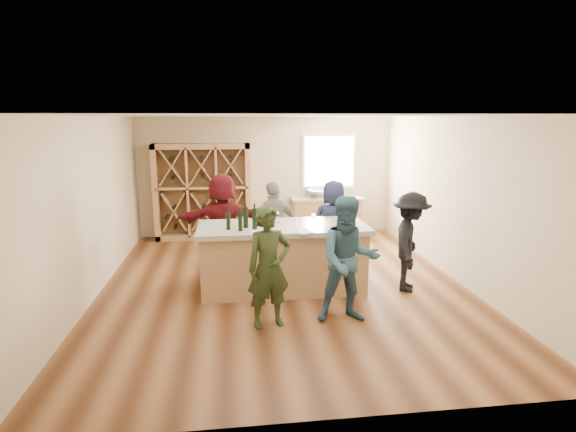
{
  "coord_description": "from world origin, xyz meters",
  "views": [
    {
      "loc": [
        -0.81,
        -7.12,
        2.77
      ],
      "look_at": [
        0.1,
        0.2,
        1.15
      ],
      "focal_mm": 28.0,
      "sensor_mm": 36.0,
      "label": 1
    }
  ],
  "objects": [
    {
      "name": "window_pane",
      "position": [
        1.5,
        3.44,
        1.75
      ],
      "size": [
        1.18,
        0.01,
        1.18
      ],
      "primitive_type": "cube",
      "color": "white",
      "rests_on": "wall_back"
    },
    {
      "name": "wine_glass_b",
      "position": [
        0.13,
        -0.61,
        1.16
      ],
      "size": [
        0.06,
        0.06,
        0.16
      ],
      "primitive_type": "cone",
      "rotation": [
        0.0,
        0.0,
        0.05
      ],
      "color": "white",
      "rests_on": "tasting_counter_top"
    },
    {
      "name": "sink",
      "position": [
        1.2,
        3.2,
        1.01
      ],
      "size": [
        0.54,
        0.54,
        0.19
      ],
      "primitive_type": "imported",
      "color": "silver",
      "rests_on": "back_counter_top"
    },
    {
      "name": "wine_glass_f",
      "position": [
        -0.08,
        0.05,
        1.17
      ],
      "size": [
        0.07,
        0.07,
        0.18
      ],
      "primitive_type": "cone",
      "color": "white",
      "rests_on": "tasting_counter_top"
    },
    {
      "name": "wine_rack",
      "position": [
        -1.5,
        3.27,
        1.1
      ],
      "size": [
        2.2,
        0.45,
        2.2
      ],
      "primitive_type": "cube",
      "color": "tan",
      "rests_on": "floor"
    },
    {
      "name": "wine_bottle_b",
      "position": [
        -0.71,
        -0.44,
        1.22
      ],
      "size": [
        0.08,
        0.08,
        0.28
      ],
      "primitive_type": "cylinder",
      "rotation": [
        0.0,
        0.0,
        -0.21
      ],
      "color": "black",
      "rests_on": "tasting_counter_top"
    },
    {
      "name": "person_far_right",
      "position": [
        1.02,
        0.79,
        0.83
      ],
      "size": [
        0.83,
        0.56,
        1.66
      ],
      "primitive_type": "imported",
      "rotation": [
        0.0,
        0.0,
        3.1
      ],
      "color": "#191E38",
      "rests_on": "floor"
    },
    {
      "name": "wall_left",
      "position": [
        -3.05,
        0.0,
        1.4
      ],
      "size": [
        0.1,
        7.0,
        2.8
      ],
      "primitive_type": "cube",
      "color": "beige",
      "rests_on": "ground"
    },
    {
      "name": "tasting_counter_base",
      "position": [
        -0.03,
        -0.15,
        0.5
      ],
      "size": [
        2.6,
        1.0,
        1.0
      ],
      "primitive_type": "cube",
      "color": "tan",
      "rests_on": "floor"
    },
    {
      "name": "back_counter_base",
      "position": [
        1.4,
        3.2,
        0.43
      ],
      "size": [
        1.6,
        0.58,
        0.86
      ],
      "primitive_type": "cube",
      "color": "tan",
      "rests_on": "floor"
    },
    {
      "name": "wall_right",
      "position": [
        3.05,
        0.0,
        1.4
      ],
      "size": [
        0.1,
        7.0,
        2.8
      ],
      "primitive_type": "cube",
      "color": "beige",
      "rests_on": "ground"
    },
    {
      "name": "tasting_menu_a",
      "position": [
        -0.43,
        -0.58,
        1.08
      ],
      "size": [
        0.26,
        0.31,
        0.0
      ],
      "primitive_type": "cube",
      "rotation": [
        0.0,
        0.0,
        0.27
      ],
      "color": "white",
      "rests_on": "tasting_counter_top"
    },
    {
      "name": "wine_glass_e",
      "position": [
        0.92,
        -0.36,
        1.18
      ],
      "size": [
        0.08,
        0.08,
        0.2
      ],
      "primitive_type": "cone",
      "rotation": [
        0.0,
        0.0,
        -0.07
      ],
      "color": "white",
      "rests_on": "tasting_counter_top"
    },
    {
      "name": "tasting_counter_top",
      "position": [
        -0.03,
        -0.15,
        1.04
      ],
      "size": [
        2.72,
        1.12,
        0.08
      ],
      "primitive_type": "cube",
      "color": "#A59B87",
      "rests_on": "tasting_counter_base"
    },
    {
      "name": "back_counter_top",
      "position": [
        1.4,
        3.2,
        0.89
      ],
      "size": [
        1.7,
        0.62,
        0.06
      ],
      "primitive_type": "cube",
      "color": "#A59B87",
      "rests_on": "back_counter_base"
    },
    {
      "name": "tasting_menu_c",
      "position": [
        0.83,
        -0.54,
        1.08
      ],
      "size": [
        0.31,
        0.37,
        0.0
      ],
      "primitive_type": "cube",
      "rotation": [
        0.0,
        0.0,
        -0.26
      ],
      "color": "white",
      "rests_on": "tasting_counter_top"
    },
    {
      "name": "wall_back",
      "position": [
        0.0,
        3.55,
        1.4
      ],
      "size": [
        6.0,
        0.1,
        2.8
      ],
      "primitive_type": "cube",
      "color": "beige",
      "rests_on": "ground"
    },
    {
      "name": "wine_bottle_e",
      "position": [
        -0.28,
        -0.33,
        1.22
      ],
      "size": [
        0.08,
        0.08,
        0.28
      ],
      "primitive_type": "cylinder",
      "rotation": [
        0.0,
        0.0,
        -0.13
      ],
      "color": "black",
      "rests_on": "tasting_counter_top"
    },
    {
      "name": "ceiling",
      "position": [
        0.0,
        0.0,
        2.85
      ],
      "size": [
        6.0,
        7.0,
        0.1
      ],
      "primitive_type": "cube",
      "color": "white",
      "rests_on": "ground"
    },
    {
      "name": "wine_bottle_a",
      "position": [
        -0.89,
        -0.33,
        1.21
      ],
      "size": [
        0.08,
        0.08,
        0.26
      ],
      "primitive_type": "cylinder",
      "rotation": [
        0.0,
        0.0,
        -0.19
      ],
      "color": "black",
      "rests_on": "tasting_counter_top"
    },
    {
      "name": "person_far_left",
      "position": [
        -1.0,
        0.92,
        0.91
      ],
      "size": [
        1.7,
        0.66,
        1.82
      ],
      "primitive_type": "imported",
      "rotation": [
        0.0,
        0.0,
        3.17
      ],
      "color": "#590F14",
      "rests_on": "floor"
    },
    {
      "name": "person_far_mid",
      "position": [
        -0.08,
        0.81,
        0.83
      ],
      "size": [
        1.08,
        0.8,
        1.65
      ],
      "primitive_type": "imported",
      "rotation": [
        0.0,
        0.0,
        3.5
      ],
      "color": "slate",
      "rests_on": "floor"
    },
    {
      "name": "window_frame",
      "position": [
        1.5,
        3.47,
        1.75
      ],
      "size": [
        1.3,
        0.06,
        1.3
      ],
      "primitive_type": "cube",
      "color": "white",
      "rests_on": "wall_back"
    },
    {
      "name": "wine_glass_a",
      "position": [
        -0.29,
        -0.65,
        1.18
      ],
      "size": [
        0.09,
        0.09,
        0.2
      ],
      "primitive_type": "cone",
      "rotation": [
        0.0,
        0.0,
        0.21
      ],
      "color": "white",
      "rests_on": "tasting_counter_top"
    },
    {
      "name": "person_near_left",
      "position": [
        -0.36,
        -1.47,
        0.83
      ],
      "size": [
        0.7,
        0.59,
        1.65
      ],
      "primitive_type": "imported",
      "rotation": [
        0.0,
        0.0,
        0.28
      ],
      "color": "#263319",
      "rests_on": "floor"
    },
    {
      "name": "floor",
      "position": [
        0.0,
        0.0,
        -0.05
      ],
      "size": [
        6.0,
        7.0,
        0.1
      ],
      "primitive_type": "cube",
      "color": "brown",
      "rests_on": "ground"
    },
    {
      "name": "wine_bottle_d",
      "position": [
        -0.49,
        -0.33,
        1.24
      ],
      "size": [
        0.1,
        0.1,
        0.32
      ],
      "primitive_type": "cylinder",
      "rotation": [
        0.0,
        0.0,
        0.29
      ],
      "color": "black",
      "rests_on": "tasting_counter_top"
    },
    {
      "name": "wine_glass_d",
      "position": [
        0.44,
        -0.31,
        1.18
      ],
      "size": [
        0.1,
        0.1,
        0.2
      ],
      "primitive_type": "cone",
      "rotation": [
        0.0,
        0.0,
        -0.38
      ],
      "color": "white",
      "rests_on": "tasting_counter_top"
    },
    {
      "name": "wine_glass_c",
      "position": [
        0.67,
        -0.56,
        1.17
      ],
      "size": [
        0.08,
        0.08,
        0.19
      ],
      "primitive_type": "cone",
      "rotation": [
        0.0,
        0.0,
        -0.14
      ],
      "color": "white",
      "rests_on": "tasting_counter_top"
    },
    {
      "name": "person_near_right",
      "position": [
        0.73,
        -1.44,
        0.88
      ],
      "size": [
        0.87,
        0.51,
        1.75
      ],
      "primitive_type": "imported",
      "rotation": [
        0.0,
        0.0,
        -0.05
      ],
      "color": "#335972",
      "rests_on": "floor"
    },
    {
      "name": "person_server",
      "position": [
        2.01,
        -0.44,
        0.81
      ],
      "size": [
        0.88,
        1.15,
        1.62
      ],
      "primitive_type": "imported",
      "rotation": [
        0.0,
        0.0,
        1.15
      ],
      "color": "black",
      "rests_on": "floor"
    },
    {
      "name": "tasting_menu_b",
      "position": [
        0.23,
        -0.59,
        1.08
      ],
      "size": [
        0.34,
        0.38,
        0.0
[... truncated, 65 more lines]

